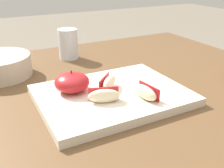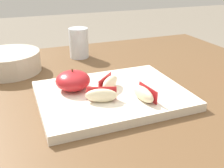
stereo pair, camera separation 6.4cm
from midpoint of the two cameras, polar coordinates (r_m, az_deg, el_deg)
The scene contains 8 objects.
dining_table at distance 0.73m, azimuth -0.68°, elevation -9.71°, with size 1.23×0.95×0.77m.
cutting_board at distance 0.65m, azimuth 2.81°, elevation -2.52°, with size 0.35×0.27×0.02m.
apple_half_skin_up at distance 0.65m, azimuth -5.70°, elevation 0.71°, with size 0.09×0.09×0.05m.
apple_wedge_right at distance 0.65m, azimuth 2.23°, elevation 0.19°, with size 0.07×0.07×0.03m.
apple_wedge_back at distance 0.60m, azimuth 9.87°, elevation -2.17°, with size 0.03×0.07×0.03m.
apple_wedge_left at distance 0.59m, azimuth 0.79°, elevation -2.53°, with size 0.08×0.05×0.03m.
ceramic_fruit_bowl at distance 0.86m, azimuth -19.49°, elevation 4.61°, with size 0.19×0.19×0.06m.
drinking_glass_water at distance 0.95m, azimuth -5.28°, elevation 8.82°, with size 0.07×0.07×0.10m.
Camera 2 is at (-0.18, -0.58, 1.07)m, focal length 42.22 mm.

